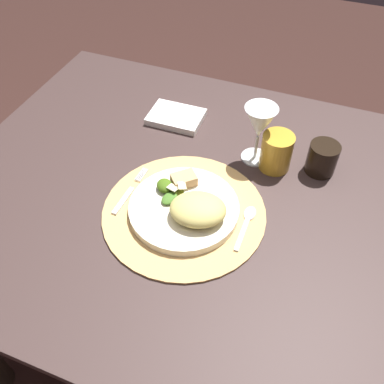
# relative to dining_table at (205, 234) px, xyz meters

# --- Properties ---
(ground_plane) EXTENTS (6.00, 6.00, 0.00)m
(ground_plane) POSITION_rel_dining_table_xyz_m (0.00, 0.00, -0.56)
(ground_plane) COLOR #331D19
(dining_table) EXTENTS (1.26, 0.96, 0.71)m
(dining_table) POSITION_rel_dining_table_xyz_m (0.00, 0.00, 0.00)
(dining_table) COLOR #3A2A27
(dining_table) RESTS_ON ground
(placemat) EXTENTS (0.37, 0.37, 0.01)m
(placemat) POSITION_rel_dining_table_xyz_m (-0.03, -0.07, 0.15)
(placemat) COLOR tan
(placemat) RESTS_ON dining_table
(dinner_plate) EXTENTS (0.25, 0.25, 0.02)m
(dinner_plate) POSITION_rel_dining_table_xyz_m (-0.03, -0.07, 0.16)
(dinner_plate) COLOR #EFE7CD
(dinner_plate) RESTS_ON placemat
(pasta_serving) EXTENTS (0.14, 0.13, 0.05)m
(pasta_serving) POSITION_rel_dining_table_xyz_m (0.01, -0.09, 0.20)
(pasta_serving) COLOR #D3C167
(pasta_serving) RESTS_ON dinner_plate
(salad_greens) EXTENTS (0.08, 0.09, 0.03)m
(salad_greens) POSITION_rel_dining_table_xyz_m (-0.07, -0.04, 0.18)
(salad_greens) COLOR #4A5B11
(salad_greens) RESTS_ON dinner_plate
(bread_piece) EXTENTS (0.07, 0.07, 0.03)m
(bread_piece) POSITION_rel_dining_table_xyz_m (-0.05, -0.01, 0.19)
(bread_piece) COLOR tan
(bread_piece) RESTS_ON dinner_plate
(fork) EXTENTS (0.02, 0.16, 0.00)m
(fork) POSITION_rel_dining_table_xyz_m (-0.17, -0.07, 0.16)
(fork) COLOR silver
(fork) RESTS_ON placemat
(spoon) EXTENTS (0.03, 0.13, 0.01)m
(spoon) POSITION_rel_dining_table_xyz_m (0.11, -0.04, 0.16)
(spoon) COLOR silver
(spoon) RESTS_ON placemat
(napkin) EXTENTS (0.15, 0.11, 0.02)m
(napkin) POSITION_rel_dining_table_xyz_m (-0.18, 0.24, 0.16)
(napkin) COLOR white
(napkin) RESTS_ON dining_table
(wine_glass) EXTENTS (0.08, 0.08, 0.15)m
(wine_glass) POSITION_rel_dining_table_xyz_m (0.07, 0.17, 0.26)
(wine_glass) COLOR silver
(wine_glass) RESTS_ON dining_table
(amber_tumbler) EXTENTS (0.08, 0.08, 0.10)m
(amber_tumbler) POSITION_rel_dining_table_xyz_m (0.12, 0.16, 0.20)
(amber_tumbler) COLOR gold
(amber_tumbler) RESTS_ON dining_table
(dark_tumbler) EXTENTS (0.07, 0.07, 0.08)m
(dark_tumbler) POSITION_rel_dining_table_xyz_m (0.23, 0.18, 0.19)
(dark_tumbler) COLOR black
(dark_tumbler) RESTS_ON dining_table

